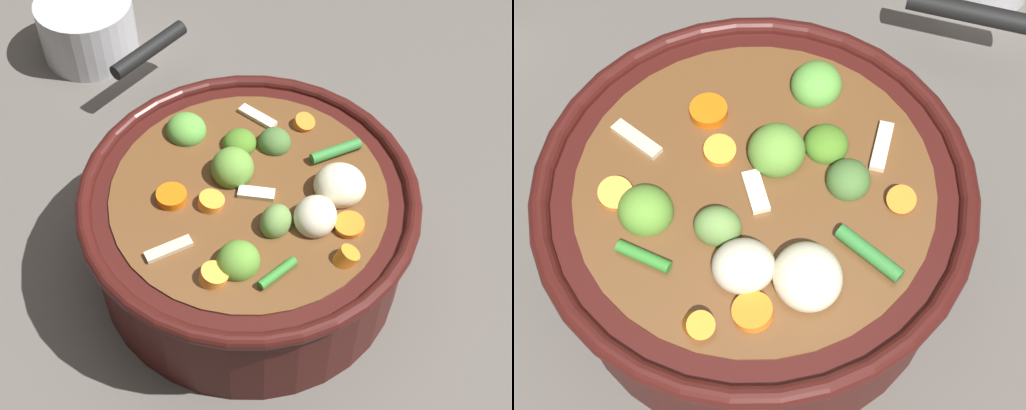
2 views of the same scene
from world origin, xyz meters
TOP-DOWN VIEW (x-y plane):
  - ground_plane at (0.00, 0.00)m, footprint 1.10×1.10m
  - cooking_pot at (-0.00, 0.00)m, footprint 0.31×0.31m

SIDE VIEW (x-z plane):
  - ground_plane at x=0.00m, z-range 0.00..0.00m
  - cooking_pot at x=0.00m, z-range -0.01..0.13m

